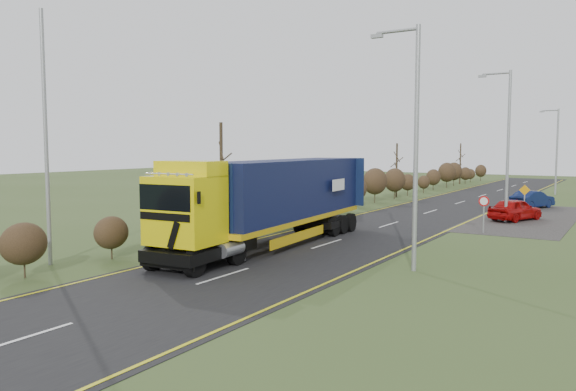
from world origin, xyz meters
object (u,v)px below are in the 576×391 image
Objects in this scene: lorry at (274,197)px; car_blue_sedan at (532,200)px; speed_sign at (484,208)px; car_red_hatchback at (515,210)px; streetlight_near at (413,137)px.

car_blue_sedan is at bearing 67.85° from lorry.
car_red_hatchback is at bearing 85.55° from speed_sign.
lorry is 7.94m from streetlight_near.
speed_sign is (-0.28, -14.72, 0.73)m from car_blue_sedan.
lorry reaches higher than car_red_hatchback.
car_red_hatchback reaches higher than car_blue_sedan.
speed_sign reaches higher than car_blue_sedan.
streetlight_near is at bearing 109.38° from car_red_hatchback.
car_blue_sedan is at bearing 89.04° from streetlight_near.
streetlight_near is (-0.65, -17.56, 4.39)m from car_red_hatchback.
streetlight_near is at bearing -90.78° from speed_sign.
car_blue_sedan is 14.74m from speed_sign.
lorry is at bearing -127.88° from speed_sign.
streetlight_near is 4.52× the size of speed_sign.
car_red_hatchback is 2.03× the size of speed_sign.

